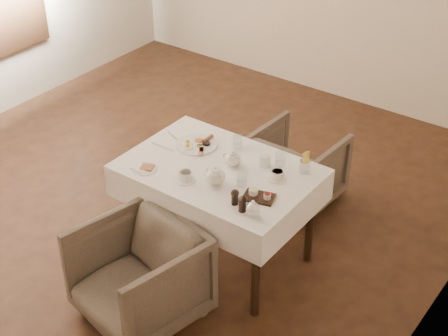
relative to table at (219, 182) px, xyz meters
name	(u,v)px	position (x,y,z in m)	size (l,w,h in m)	color
table	(219,182)	(0.00, 0.00, 0.00)	(1.28, 0.88, 0.75)	black
armchair_near	(139,276)	(-0.05, -0.78, -0.31)	(0.70, 0.72, 0.66)	#4A4136
armchair_far	(295,168)	(0.07, 0.92, -0.34)	(0.65, 0.66, 0.60)	#4A4136
breakfast_plate	(197,144)	(-0.30, 0.15, 0.13)	(0.30, 0.30, 0.04)	white
side_plate	(144,168)	(-0.39, -0.31, 0.12)	(0.16, 0.16, 0.02)	white
teapot_centre	(233,158)	(0.06, 0.08, 0.17)	(0.14, 0.11, 0.12)	white
teapot_front	(215,175)	(0.10, -0.17, 0.19)	(0.17, 0.14, 0.14)	white
creamer	(265,161)	(0.24, 0.20, 0.16)	(0.07, 0.07, 0.08)	white
teacup_near	(186,176)	(-0.09, -0.25, 0.15)	(0.13, 0.13, 0.07)	white
teacup_far	(277,175)	(0.39, 0.12, 0.15)	(0.13, 0.13, 0.06)	white
glass_left	(237,142)	(-0.05, 0.29, 0.16)	(0.07, 0.07, 0.09)	silver
glass_mid	(242,179)	(0.24, -0.08, 0.16)	(0.07, 0.07, 0.10)	silver
glass_right	(280,159)	(0.31, 0.27, 0.17)	(0.07, 0.07, 0.10)	silver
condiment_board	(259,196)	(0.41, -0.13, 0.13)	(0.22, 0.18, 0.05)	black
pepper_mill_left	(235,197)	(0.32, -0.27, 0.17)	(0.05, 0.05, 0.11)	black
pepper_mill_right	(242,204)	(0.40, -0.30, 0.17)	(0.05, 0.05, 0.11)	black
silver_pot	(253,208)	(0.48, -0.30, 0.17)	(0.11, 0.09, 0.11)	white
fries_cup	(305,163)	(0.49, 0.30, 0.18)	(0.07, 0.07, 0.16)	silver
cutlery_fork	(174,137)	(-0.50, 0.14, 0.12)	(0.01, 0.19, 0.00)	silver
cutlery_knife	(162,147)	(-0.48, -0.02, 0.12)	(0.02, 0.19, 0.00)	silver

